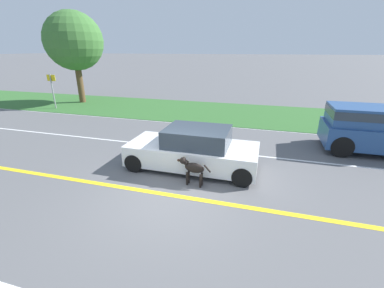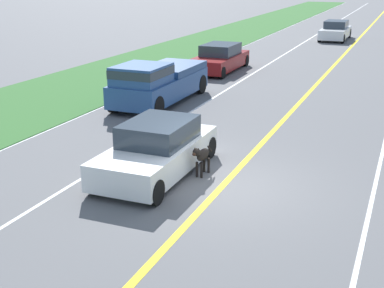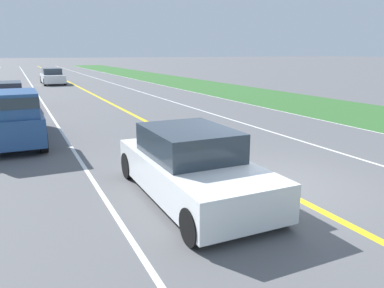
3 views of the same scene
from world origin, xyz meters
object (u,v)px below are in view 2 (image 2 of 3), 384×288
Objects in this scene: car_trailing_near at (219,59)px; car_trailing_mid at (335,31)px; ego_car at (157,150)px; dog at (202,156)px; pickup_truck at (158,81)px.

car_trailing_mid is at bearing -103.36° from car_trailing_near.
ego_car reaches higher than dog.
dog is at bearing 124.00° from pickup_truck.
car_trailing_near is at bearing -76.57° from ego_car.
car_trailing_near is (4.65, -14.42, 0.09)m from dog.
dog is at bearing 91.73° from car_trailing_mid.
car_trailing_near is at bearing 76.64° from car_trailing_mid.
car_trailing_near is (0.18, -7.79, -0.26)m from pickup_truck.
ego_car is 1.17m from dog.
car_trailing_mid is at bearing -98.60° from pickup_truck.
car_trailing_mid is (-3.74, -15.74, 0.02)m from car_trailing_near.
car_trailing_mid reaches higher than ego_car.
pickup_truck is at bearing 91.32° from car_trailing_near.
ego_car is at bearing 89.57° from car_trailing_mid.
dog is 30.17m from car_trailing_mid.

